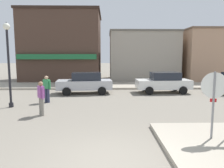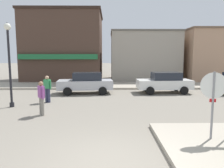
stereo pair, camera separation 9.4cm
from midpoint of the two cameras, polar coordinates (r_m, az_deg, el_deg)
The scene contains 11 objects.
ground_plane at distance 6.10m, azimuth -0.47°, elevation -19.79°, with size 160.00×160.00×0.00m, color gray.
kerb_far at distance 20.09m, azimuth -0.62°, elevation -0.39°, with size 80.00×4.00×0.15m, color #A89E8C.
stop_sign at distance 7.56m, azimuth 25.22°, elevation -2.99°, with size 0.82×0.12×2.30m.
lamp_post at distance 12.93m, azimuth -25.16°, elevation 7.45°, with size 0.36×0.36×4.54m.
parked_car_nearest at distance 16.31m, azimuth -6.70°, elevation 0.37°, with size 4.14×2.15×1.56m.
parked_car_second at distance 16.94m, azimuth 13.70°, elevation 0.46°, with size 4.07×2.00×1.56m.
pedestrian_crossing_near at distance 10.73m, azimuth -17.72°, elevation -3.28°, with size 0.40×0.50×1.61m.
pedestrian_crossing_far at distance 13.59m, azimuth -16.33°, elevation -1.04°, with size 0.54×0.34×1.61m.
building_corner_shop at distance 25.96m, azimuth -11.99°, elevation 9.44°, with size 8.45×7.56×7.59m.
building_storefront_left_near at distance 25.94m, azimuth 8.31°, elevation 7.22°, with size 7.61×6.03×5.50m.
building_storefront_left_mid at distance 27.88m, azimuth 23.66°, elevation 6.89°, with size 6.14×7.29×5.69m.
Camera 2 is at (0.03, -5.43, 2.78)m, focal length 35.00 mm.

